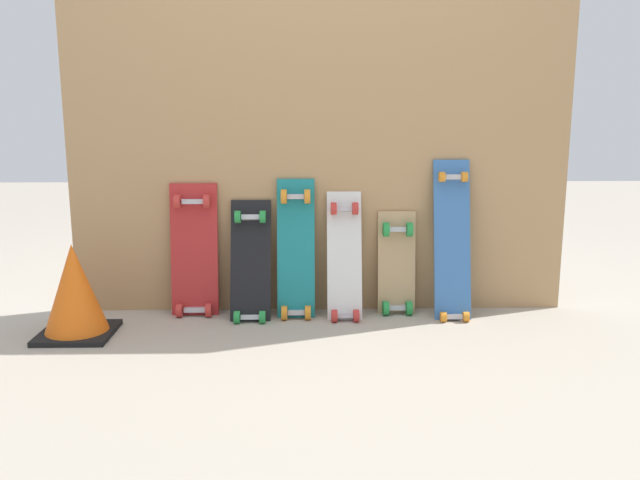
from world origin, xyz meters
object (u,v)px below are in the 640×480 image
object	(u,v)px
skateboard_white	(345,262)
skateboard_blue	(452,247)
skateboard_red	(194,256)
traffic_cone	(74,291)
skateboard_black	(251,267)
skateboard_teal	(296,255)
skateboard_natural	(397,268)

from	to	relation	value
skateboard_white	skateboard_blue	world-z (taller)	skateboard_blue
skateboard_red	traffic_cone	distance (m)	0.60
skateboard_black	skateboard_blue	bearing A→B (deg)	0.47
skateboard_blue	skateboard_white	bearing A→B (deg)	-179.88
skateboard_red	skateboard_white	world-z (taller)	skateboard_red
skateboard_teal	skateboard_blue	size ratio (longest dim) A/B	0.88
skateboard_red	skateboard_blue	world-z (taller)	skateboard_blue
skateboard_black	skateboard_natural	size ratio (longest dim) A/B	1.12
skateboard_red	skateboard_natural	world-z (taller)	skateboard_red
skateboard_teal	skateboard_natural	bearing A→B (deg)	3.64
skateboard_white	skateboard_red	bearing A→B (deg)	175.83
skateboard_white	traffic_cone	bearing A→B (deg)	-167.74
skateboard_natural	traffic_cone	bearing A→B (deg)	-167.87
skateboard_natural	traffic_cone	distance (m)	1.55
skateboard_teal	skateboard_white	bearing A→B (deg)	-5.29
skateboard_teal	skateboard_blue	world-z (taller)	skateboard_blue
skateboard_black	skateboard_blue	xyz separation A→B (m)	(1.00, 0.01, 0.10)
skateboard_white	skateboard_blue	bearing A→B (deg)	0.12
skateboard_red	skateboard_teal	size ratio (longest dim) A/B	0.97
skateboard_black	skateboard_white	bearing A→B (deg)	0.88
skateboard_black	skateboard_natural	xyz separation A→B (m)	(0.73, 0.06, -0.03)
traffic_cone	skateboard_white	bearing A→B (deg)	12.26
skateboard_natural	traffic_cone	world-z (taller)	skateboard_natural
skateboard_blue	skateboard_black	bearing A→B (deg)	-179.53
skateboard_black	traffic_cone	bearing A→B (deg)	-161.32
skateboard_black	skateboard_natural	bearing A→B (deg)	4.82
skateboard_white	skateboard_natural	bearing A→B (deg)	11.52
skateboard_red	skateboard_black	world-z (taller)	skateboard_red
skateboard_natural	traffic_cone	xyz separation A→B (m)	(-1.51, -0.32, -0.02)
skateboard_red	skateboard_white	size ratio (longest dim) A/B	1.05
traffic_cone	skateboard_blue	bearing A→B (deg)	8.67
skateboard_teal	skateboard_white	world-z (taller)	skateboard_teal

